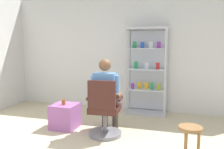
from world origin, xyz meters
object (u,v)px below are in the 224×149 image
(storage_crate, at_px, (65,116))
(tea_glass, at_px, (64,102))
(office_chair, at_px, (104,113))
(wooden_stool, at_px, (190,132))
(display_cabinet_main, at_px, (147,70))
(seated_shopkeeper, at_px, (106,92))

(storage_crate, height_order, tea_glass, tea_glass)
(office_chair, relative_size, wooden_stool, 2.35)
(office_chair, xyz_separation_m, storage_crate, (-0.82, 0.19, -0.17))
(office_chair, relative_size, tea_glass, 9.96)
(display_cabinet_main, distance_m, tea_glass, 1.99)
(tea_glass, relative_size, wooden_stool, 0.24)
(storage_crate, bearing_deg, display_cabinet_main, 47.70)
(office_chair, distance_m, storage_crate, 0.86)
(display_cabinet_main, distance_m, wooden_stool, 2.19)
(display_cabinet_main, xyz_separation_m, office_chair, (-0.46, -1.60, -0.57))
(office_chair, bearing_deg, wooden_stool, -12.81)
(seated_shopkeeper, bearing_deg, display_cabinet_main, 71.72)
(office_chair, xyz_separation_m, seated_shopkeeper, (-0.01, 0.16, 0.32))
(storage_crate, height_order, wooden_stool, storage_crate)
(tea_glass, distance_m, wooden_stool, 2.21)
(display_cabinet_main, xyz_separation_m, wooden_stool, (0.87, -1.90, -0.64))
(storage_crate, distance_m, tea_glass, 0.27)
(office_chair, relative_size, storage_crate, 2.12)
(seated_shopkeeper, xyz_separation_m, storage_crate, (-0.81, 0.03, -0.49))
(tea_glass, bearing_deg, display_cabinet_main, 48.39)
(tea_glass, bearing_deg, storage_crate, 84.92)
(office_chair, distance_m, wooden_stool, 1.37)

